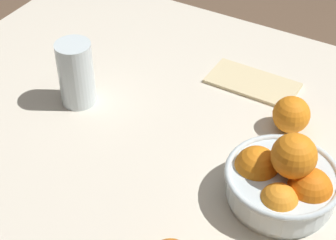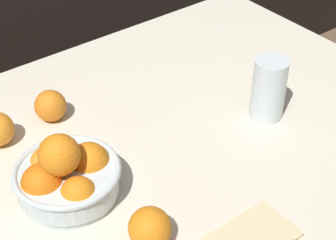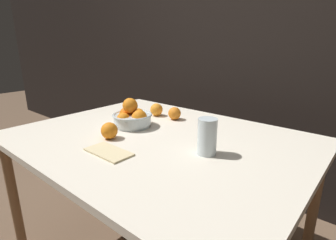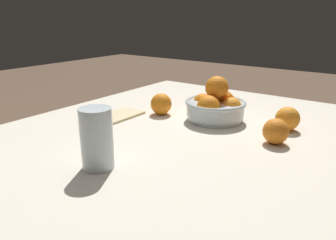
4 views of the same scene
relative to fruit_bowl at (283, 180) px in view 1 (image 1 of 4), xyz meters
The scene contains 5 objects.
dining_table 0.25m from the fruit_bowl, ahead, with size 1.40×1.08×0.72m.
fruit_bowl is the anchor object (origin of this frame).
juice_glass 0.51m from the fruit_bowl, ahead, with size 0.08×0.08×0.15m.
orange_loose_near_bowl 0.21m from the fruit_bowl, 73.93° to the right, with size 0.08×0.08×0.08m, color orange.
napkin 0.36m from the fruit_bowl, 58.42° to the right, with size 0.21×0.11×0.01m, color beige.
Camera 1 is at (-0.39, 0.75, 1.52)m, focal length 60.00 mm.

